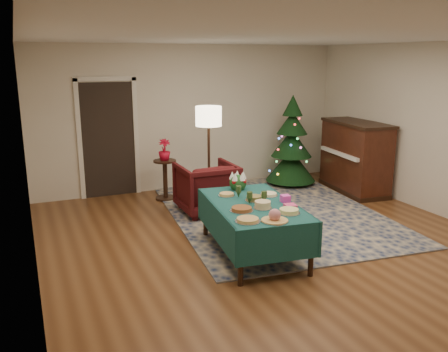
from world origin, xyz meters
name	(u,v)px	position (x,y,z in m)	size (l,w,h in m)	color
room_shell	(287,149)	(0.00, 0.00, 1.35)	(7.00, 7.00, 7.00)	#593319
doorway	(108,136)	(-1.60, 3.48, 1.10)	(1.08, 0.04, 2.16)	black
rug	(273,212)	(0.62, 1.40, 0.01)	(3.20, 4.20, 0.02)	#15244E
buffet_table	(253,214)	(-0.43, 0.06, 0.54)	(1.23, 1.86, 0.68)	black
platter_0	(248,220)	(-0.80, -0.52, 0.70)	(0.29, 0.29, 0.04)	silver
platter_1	(275,217)	(-0.52, -0.63, 0.74)	(0.31, 0.31, 0.15)	silver
platter_2	(289,211)	(-0.23, -0.46, 0.71)	(0.26, 0.26, 0.06)	silver
platter_3	(242,209)	(-0.70, -0.15, 0.70)	(0.28, 0.28, 0.05)	silver
platter_4	(263,205)	(-0.42, -0.17, 0.72)	(0.23, 0.23, 0.09)	silver
platter_5	(254,198)	(-0.37, 0.16, 0.71)	(0.23, 0.23, 0.07)	silver
platter_6	(269,194)	(-0.09, 0.29, 0.70)	(0.25, 0.25, 0.04)	silver
platter_7	(227,195)	(-0.61, 0.50, 0.70)	(0.22, 0.22, 0.04)	silver
goblet_0	(239,191)	(-0.50, 0.36, 0.76)	(0.07, 0.07, 0.16)	#2D471E
goblet_1	(264,197)	(-0.31, 0.01, 0.76)	(0.07, 0.07, 0.16)	#2D471E
goblet_2	(250,198)	(-0.49, 0.06, 0.76)	(0.07, 0.07, 0.16)	#2D471E
napkin_stack	(290,206)	(-0.09, -0.26, 0.70)	(0.14, 0.14, 0.04)	#F0427D
gift_box	(285,199)	(-0.03, -0.05, 0.72)	(0.11, 0.11, 0.09)	#F143C3
centerpiece	(238,181)	(-0.33, 0.73, 0.80)	(0.24, 0.25, 0.28)	#1E4C1E
armchair	(207,185)	(-0.35, 1.88, 0.45)	(0.88, 0.82, 0.90)	#410E0F
floor_lamp	(209,123)	(-0.27, 1.97, 1.45)	(0.41, 0.41, 1.71)	#A57F3F
side_table	(165,180)	(-0.76, 2.84, 0.35)	(0.40, 0.40, 0.71)	black
potted_plant	(164,154)	(-0.76, 2.84, 0.82)	(0.21, 0.37, 0.21)	red
christmas_tree	(292,145)	(1.81, 2.84, 0.79)	(1.28, 1.28, 1.77)	black
piano	(355,158)	(2.66, 1.97, 0.64)	(0.87, 1.59, 1.31)	black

